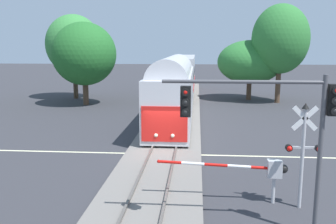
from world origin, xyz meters
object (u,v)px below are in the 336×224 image
traffic_signal_near_right (274,115)px  elm_centre_background (250,62)px  commuter_train (179,79)px  oak_behind_train (84,54)px  crossing_gate_near (261,169)px  crossing_signal_mast (303,145)px  oak_far_right (280,39)px  pine_left_background (74,45)px

traffic_signal_near_right → elm_centre_background: size_ratio=0.74×
commuter_train → oak_behind_train: 10.40m
traffic_signal_near_right → oak_behind_train: bearing=118.4°
crossing_gate_near → elm_centre_background: bearing=83.2°
elm_centre_background → oak_behind_train: 18.92m
crossing_signal_mast → oak_far_right: 28.62m
crossing_gate_near → crossing_signal_mast: crossing_signal_mast is taller
elm_centre_background → oak_behind_train: oak_behind_train is taller
traffic_signal_near_right → oak_behind_train: 30.37m
commuter_train → crossing_gate_near: 25.26m
crossing_signal_mast → oak_behind_train: bearing=123.1°
commuter_train → elm_centre_background: (8.04, 4.83, 1.65)m
crossing_gate_near → pine_left_background: (-17.29, 29.05, 5.03)m
crossing_gate_near → oak_behind_train: bearing=121.1°
oak_behind_train → oak_far_right: size_ratio=0.81×
elm_centre_background → pine_left_background: 20.91m
traffic_signal_near_right → pine_left_background: (-17.15, 31.59, 2.34)m
traffic_signal_near_right → crossing_gate_near: bearing=86.8°
traffic_signal_near_right → pine_left_background: 36.02m
elm_centre_background → oak_behind_train: bearing=-163.1°
crossing_signal_mast → pine_left_background: pine_left_background is taller
commuter_train → traffic_signal_near_right: size_ratio=6.92×
traffic_signal_near_right → oak_far_right: size_ratio=0.52×
commuter_train → pine_left_background: (-12.77, 4.23, 3.65)m
elm_centre_background → pine_left_background: (-20.81, -0.60, 2.00)m
crossing_gate_near → commuter_train: bearing=100.3°
crossing_gate_near → traffic_signal_near_right: (-0.14, -2.54, 2.69)m
crossing_signal_mast → pine_left_background: size_ratio=0.42×
crossing_gate_near → oak_far_right: oak_far_right is taller
oak_behind_train → pine_left_background: (-2.73, 4.89, 1.00)m
commuter_train → pine_left_background: size_ratio=3.87×
crossing_gate_near → oak_behind_train: oak_behind_train is taller
crossing_gate_near → pine_left_background: pine_left_background is taller
oak_behind_train → crossing_signal_mast: bearing=-56.9°
crossing_gate_near → oak_behind_train: 28.49m
crossing_gate_near → traffic_signal_near_right: bearing=-93.2°
commuter_train → oak_behind_train: bearing=-176.2°
crossing_gate_near → oak_behind_train: size_ratio=0.60×
crossing_signal_mast → pine_left_background: 35.11m
crossing_signal_mast → oak_far_right: (4.93, 27.84, 4.47)m
elm_centre_background → oak_far_right: bearing=-37.3°
crossing_signal_mast → elm_centre_background: size_ratio=0.55×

